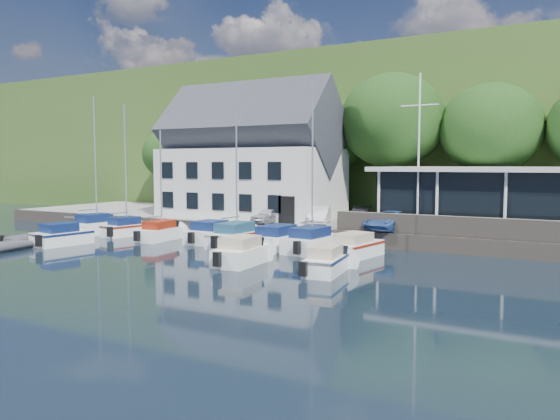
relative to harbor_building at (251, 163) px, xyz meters
The scene contains 32 objects.
ground 18.70m from the harbor_building, 67.01° to the right, with size 180.00×180.00×0.00m, color black.
quay 8.57m from the harbor_building, ahead, with size 60.00×13.00×1.00m, color gray.
quay_face 10.14m from the harbor_building, 38.16° to the right, with size 60.00×0.30×1.00m, color #665C51.
hillside 46.11m from the harbor_building, 81.25° to the left, with size 160.00×75.00×16.00m, color #31501E.
field_patch 56.60m from the harbor_building, 74.34° to the left, with size 50.00×30.00×0.30m, color #5A6231.
harbor_building is the anchor object (origin of this frame).
club_pavilion 18.15m from the harbor_building, ahead, with size 13.20×7.20×4.10m, color black, non-canonical shape.
seawall 20.03m from the harbor_building, 15.03° to the right, with size 18.00×0.50×1.20m, color #665C51.
gangway 13.23m from the harbor_building, 141.71° to the right, with size 1.20×6.00×1.40m, color silver, non-canonical shape.
car_silver 6.88m from the harbor_building, 44.97° to the right, with size 1.30×3.24×1.10m, color silver.
car_white 8.89m from the harbor_building, 20.75° to the right, with size 1.35×3.87×1.27m, color silver.
car_dgrey 11.46m from the harbor_building, 13.52° to the right, with size 1.76×4.32×1.25m, color #2C2C31.
car_blue 14.18m from the harbor_building, 16.56° to the right, with size 1.57×3.97×1.36m, color #2E508E.
flagpole 15.28m from the harbor_building, 13.92° to the right, with size 2.39×0.20×9.95m, color silver, non-canonical shape.
tree_0 14.65m from the harbor_building, 157.17° to the left, with size 5.80×5.80×7.92m, color black, non-canonical shape.
tree_1 6.95m from the harbor_building, 132.35° to the left, with size 7.30×7.30×9.98m, color black, non-canonical shape.
tree_2 6.92m from the harbor_building, 51.91° to the left, with size 7.31×7.31×9.99m, color black, non-canonical shape.
tree_3 11.54m from the harbor_building, 26.27° to the left, with size 8.49×8.49×11.60m, color black, non-canonical shape.
tree_4 18.65m from the harbor_building, 18.26° to the left, with size 7.60×7.60×10.39m, color black, non-canonical shape.
boat_r1_0 12.21m from the harbor_building, 131.23° to the right, with size 1.95×6.17×9.44m, color white, non-canonical shape.
boat_r1_1 10.35m from the harbor_building, 121.11° to the right, with size 1.80×5.22×8.66m, color white, non-canonical shape.
boat_r1_2 9.43m from the harbor_building, 99.75° to the right, with size 1.69×5.86×8.35m, color white, non-canonical shape.
boat_r1_3 9.96m from the harbor_building, 75.38° to the right, with size 2.22×5.59×1.49m, color white, non-canonical shape.
boat_r1_4 10.35m from the harbor_building, 62.97° to the right, with size 2.00×6.49×9.57m, color white, non-canonical shape.
boat_r1_5 12.44m from the harbor_building, 49.47° to the right, with size 2.11×6.28×1.51m, color white, non-canonical shape.
boat_r1_6 13.19m from the harbor_building, 41.70° to the right, with size 2.05×6.23×9.31m, color white, non-canonical shape.
boat_r1_7 16.58m from the harbor_building, 36.21° to the right, with size 1.86×5.67×1.42m, color white, non-canonical shape.
boat_r2_0 16.03m from the harbor_building, 111.37° to the right, with size 2.01×5.23×1.46m, color white, non-canonical shape.
boat_r2_3 17.22m from the harbor_building, 59.42° to the right, with size 1.94×5.43×1.50m, color white, non-canonical shape.
boat_r2_4 20.05m from the harbor_building, 46.92° to the right, with size 1.59×5.35×1.37m, color white, non-canonical shape.
dinghy_0 18.13m from the harbor_building, 120.09° to the right, with size 1.67×2.78×0.65m, color #3B3B41, non-canonical shape.
dinghy_1 19.32m from the harbor_building, 111.01° to the right, with size 1.71×2.85×0.67m, color #3B3B41, non-canonical shape.
Camera 1 is at (17.09, -21.65, 5.25)m, focal length 35.00 mm.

